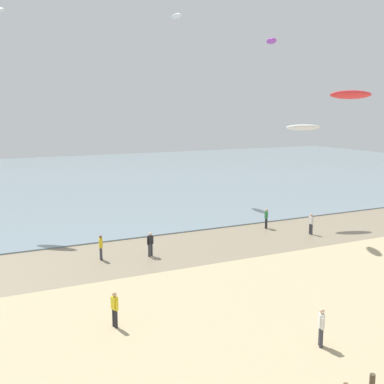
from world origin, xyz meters
The scene contains 12 objects.
wet_sand_strip centered at (0.00, 24.93, 0.00)m, with size 120.00×8.31×0.01m, color gray.
sea centered at (0.00, 64.08, 0.05)m, with size 160.00×70.00×0.10m, color gray.
person_nearest_camera centered at (3.50, 8.72, 0.92)m, with size 0.37×0.50×1.71m.
person_mid_beach centered at (-3.83, 14.50, 0.92)m, with size 0.27×0.56×1.71m.
person_left_flank centered at (-1.49, 24.92, 0.92)m, with size 0.27×0.56×1.71m.
person_right_flank centered at (15.73, 23.97, 0.92)m, with size 0.24×0.57×1.71m.
person_far_down_beach centered at (1.80, 24.17, 0.92)m, with size 0.54×0.33×1.71m.
person_trailing_behind centered at (13.66, 27.29, 0.92)m, with size 0.45×0.41×1.71m.
kite_aloft_1 centered at (18.35, 23.02, 11.18)m, with size 3.53×1.13×0.56m, color red.
kite_aloft_2 centered at (14.15, 46.45, 20.49)m, with size 2.78×0.89×0.44m, color white.
kite_aloft_6 centered at (18.06, 28.28, 8.47)m, with size 3.16×1.01×0.51m, color white.
kite_aloft_7 centered at (14.39, 28.24, 15.62)m, with size 2.46×0.79×0.39m, color purple.
Camera 1 is at (-10.25, -6.47, 10.09)m, focal length 45.94 mm.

